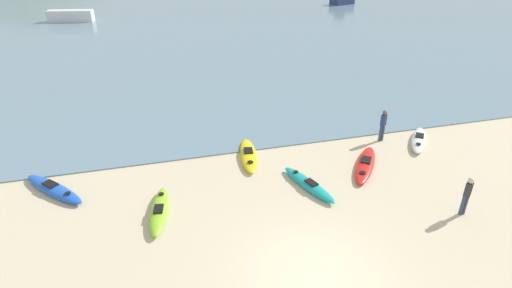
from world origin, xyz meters
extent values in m
plane|color=beige|center=(0.00, 0.00, 0.00)|extent=(400.00, 400.00, 0.00)
cube|color=slate|center=(0.00, 43.19, 0.03)|extent=(160.00, 70.00, 0.06)
ellipsoid|color=red|center=(4.67, 5.40, 0.14)|extent=(2.67, 3.26, 0.27)
cube|color=black|center=(4.77, 5.54, 0.30)|extent=(0.70, 0.75, 0.05)
cylinder|color=black|center=(4.10, 4.63, 0.28)|extent=(0.26, 0.26, 0.02)
ellipsoid|color=white|center=(8.43, 6.82, 0.17)|extent=(2.39, 2.77, 0.34)
cube|color=black|center=(8.52, 6.94, 0.36)|extent=(0.63, 0.66, 0.05)
cylinder|color=black|center=(7.92, 6.18, 0.35)|extent=(0.24, 0.24, 0.02)
ellipsoid|color=#8CCC2D|center=(-4.46, 4.31, 0.17)|extent=(1.06, 3.03, 0.35)
cube|color=black|center=(-4.48, 4.16, 0.37)|extent=(0.42, 0.58, 0.05)
cylinder|color=black|center=(-4.33, 5.12, 0.36)|extent=(0.22, 0.22, 0.02)
ellipsoid|color=blue|center=(-8.53, 6.90, 0.16)|extent=(2.87, 3.12, 0.32)
cube|color=black|center=(-8.65, 7.04, 0.34)|extent=(0.70, 0.73, 0.05)
cylinder|color=black|center=(-7.88, 6.17, 0.33)|extent=(0.23, 0.23, 0.02)
ellipsoid|color=yellow|center=(-0.20, 7.57, 0.15)|extent=(1.25, 3.31, 0.29)
cube|color=black|center=(-0.17, 7.73, 0.32)|extent=(0.50, 0.64, 0.05)
cylinder|color=black|center=(-0.34, 6.70, 0.30)|extent=(0.26, 0.26, 0.02)
ellipsoid|color=teal|center=(1.60, 4.54, 0.15)|extent=(1.53, 3.17, 0.31)
cube|color=black|center=(1.65, 4.39, 0.33)|extent=(0.48, 0.64, 0.05)
cylinder|color=black|center=(1.33, 5.36, 0.32)|extent=(0.21, 0.21, 0.02)
cylinder|color=#384260|center=(6.43, 1.40, 0.40)|extent=(0.12, 0.12, 0.81)
cylinder|color=#384260|center=(6.57, 1.40, 0.40)|extent=(0.12, 0.12, 0.81)
cube|color=#2D2D33|center=(6.50, 1.40, 1.09)|extent=(0.28, 0.29, 0.57)
cylinder|color=#2D2D33|center=(6.38, 1.40, 1.11)|extent=(0.08, 0.08, 0.54)
cylinder|color=#2D2D33|center=(6.62, 1.40, 1.11)|extent=(0.08, 0.08, 0.54)
sphere|color=beige|center=(6.50, 1.40, 1.49)|extent=(0.22, 0.22, 0.22)
cylinder|color=#384260|center=(6.64, 7.56, 0.42)|extent=(0.12, 0.12, 0.84)
cylinder|color=#384260|center=(6.79, 7.56, 0.42)|extent=(0.12, 0.12, 0.84)
cube|color=navy|center=(6.72, 7.56, 1.14)|extent=(0.30, 0.30, 0.60)
cylinder|color=navy|center=(6.59, 7.56, 1.16)|extent=(0.09, 0.09, 0.57)
cylinder|color=navy|center=(6.84, 7.56, 1.16)|extent=(0.09, 0.09, 0.57)
sphere|color=brown|center=(6.72, 7.56, 1.56)|extent=(0.23, 0.23, 0.23)
cube|color=navy|center=(24.36, 48.45, 0.69)|extent=(3.83, 2.86, 1.26)
cube|color=white|center=(-12.63, 44.69, 0.71)|extent=(5.29, 2.28, 1.30)
camera|label=1|loc=(-4.09, -8.22, 9.33)|focal=28.00mm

